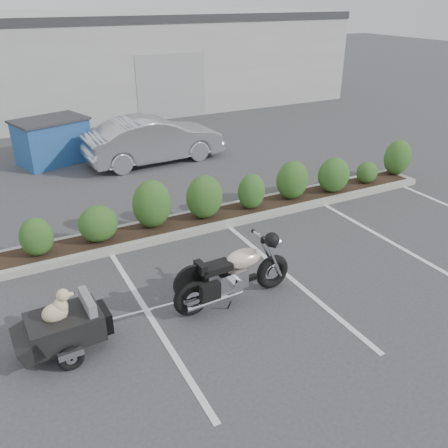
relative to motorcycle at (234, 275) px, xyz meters
name	(u,v)px	position (x,y,z in m)	size (l,w,h in m)	color
ground	(217,277)	(0.07, 0.80, -0.51)	(90.00, 90.00, 0.00)	#38383A
planter_kerb	(212,218)	(1.07, 3.00, -0.44)	(12.00, 1.00, 0.15)	#9E9E93
building	(47,61)	(0.07, 17.80, 1.49)	(26.00, 10.00, 4.00)	#9EA099
motorcycle	(234,275)	(0.00, 0.00, 0.00)	(2.24, 0.76, 1.29)	black
pet_trailer	(64,326)	(-2.78, 0.02, -0.06)	(1.79, 1.00, 1.07)	black
sedan	(154,140)	(1.41, 7.72, 0.19)	(1.48, 4.25, 1.40)	silver
dumpster	(52,141)	(-1.39, 9.09, 0.18)	(2.39, 1.96, 1.36)	#1B498A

